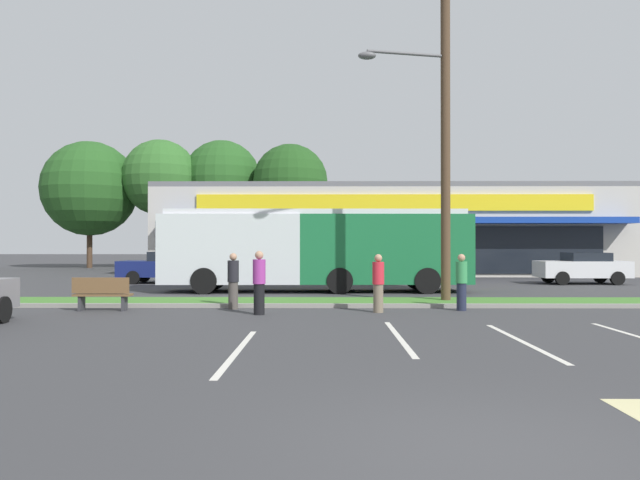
{
  "coord_description": "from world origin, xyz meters",
  "views": [
    {
      "loc": [
        -1.44,
        -5.58,
        1.86
      ],
      "look_at": [
        -1.65,
        18.1,
        2.05
      ],
      "focal_mm": 34.79,
      "sensor_mm": 36.0,
      "label": 1
    }
  ],
  "objects": [
    {
      "name": "pedestrian_mid",
      "position": [
        2.42,
        12.02,
        0.81
      ],
      "size": [
        0.32,
        0.32,
        1.61
      ],
      "rotation": [
        0.0,
        0.0,
        6.04
      ],
      "color": "#1E2338",
      "rests_on": "ground_plane"
    },
    {
      "name": "car_3",
      "position": [
        -9.09,
        24.54,
        0.8
      ],
      "size": [
        4.58,
        1.93,
        1.54
      ],
      "rotation": [
        0.0,
        0.0,
        3.14
      ],
      "color": "navy",
      "rests_on": "ground_plane"
    },
    {
      "name": "parking_stripe_2",
      "position": [
        2.35,
        6.41,
        0.0
      ],
      "size": [
        0.12,
        4.8,
        0.01
      ],
      "primitive_type": "cube",
      "color": "silver",
      "rests_on": "ground_plane"
    },
    {
      "name": "tree_far_left",
      "position": [
        -20.59,
        44.48,
        6.44
      ],
      "size": [
        7.66,
        7.66,
        10.28
      ],
      "color": "#473323",
      "rests_on": "ground_plane"
    },
    {
      "name": "pedestrian_by_pole",
      "position": [
        -3.21,
        10.93,
        0.86
      ],
      "size": [
        0.34,
        0.34,
        1.7
      ],
      "rotation": [
        0.0,
        0.0,
        2.63
      ],
      "color": "black",
      "rests_on": "ground_plane"
    },
    {
      "name": "pedestrian_near_bench",
      "position": [
        -4.12,
        12.38,
        0.82
      ],
      "size": [
        0.33,
        0.33,
        1.63
      ],
      "rotation": [
        0.0,
        0.0,
        5.47
      ],
      "color": "#47423D",
      "rests_on": "ground_plane"
    },
    {
      "name": "pedestrian_far",
      "position": [
        0.02,
        11.5,
        0.81
      ],
      "size": [
        0.32,
        0.32,
        1.61
      ],
      "rotation": [
        0.0,
        0.0,
        1.85
      ],
      "color": "#726651",
      "rests_on": "ground_plane"
    },
    {
      "name": "tree_mid_left",
      "position": [
        -10.0,
        45.46,
        7.31
      ],
      "size": [
        6.38,
        6.38,
        10.51
      ],
      "color": "#473323",
      "rests_on": "ground_plane"
    },
    {
      "name": "parking_stripe_1",
      "position": [
        0.04,
        6.93,
        0.0
      ],
      "size": [
        0.12,
        4.8,
        0.01
      ],
      "primitive_type": "cube",
      "color": "silver",
      "rests_on": "ground_plane"
    },
    {
      "name": "city_bus",
      "position": [
        -1.83,
        19.11,
        1.77
      ],
      "size": [
        12.22,
        2.86,
        3.25
      ],
      "rotation": [
        0.0,
        0.0,
        3.16
      ],
      "color": "#196638",
      "rests_on": "ground_plane"
    },
    {
      "name": "car_4",
      "position": [
        2.29,
        24.32,
        0.76
      ],
      "size": [
        4.76,
        1.95,
        1.45
      ],
      "rotation": [
        0.0,
        0.0,
        3.14
      ],
      "color": "#9E998C",
      "rests_on": "ground_plane"
    },
    {
      "name": "utility_pole",
      "position": [
        2.25,
        14.08,
        5.82
      ],
      "size": [
        3.15,
        2.37,
        10.94
      ],
      "color": "#4C3826",
      "rests_on": "ground_plane"
    },
    {
      "name": "tree_mid",
      "position": [
        -4.23,
        43.51,
        6.9
      ],
      "size": [
        5.92,
        5.92,
        9.89
      ],
      "color": "#473323",
      "rests_on": "ground_plane"
    },
    {
      "name": "curb_lip",
      "position": [
        0.0,
        12.78,
        0.06
      ],
      "size": [
        56.0,
        0.24,
        0.12
      ],
      "primitive_type": "cube",
      "color": "gray",
      "rests_on": "ground_plane"
    },
    {
      "name": "parking_stripe_0",
      "position": [
        -2.98,
        5.3,
        0.0
      ],
      "size": [
        0.12,
        4.8,
        0.01
      ],
      "primitive_type": "cube",
      "color": "silver",
      "rests_on": "ground_plane"
    },
    {
      "name": "bus_stop_bench",
      "position": [
        -7.74,
        11.81,
        0.5
      ],
      "size": [
        1.6,
        0.45,
        0.95
      ],
      "rotation": [
        0.0,
        0.0,
        3.14
      ],
      "color": "brown",
      "rests_on": "ground_plane"
    },
    {
      "name": "tree_left",
      "position": [
        -14.76,
        44.17,
        7.29
      ],
      "size": [
        6.09,
        6.09,
        10.36
      ],
      "color": "#473323",
      "rests_on": "ground_plane"
    },
    {
      "name": "storefront_building",
      "position": [
        2.54,
        36.97,
        2.78
      ],
      "size": [
        28.49,
        15.28,
        5.55
      ],
      "color": "#BCB7AD",
      "rests_on": "ground_plane"
    },
    {
      "name": "grass_median",
      "position": [
        0.0,
        14.0,
        0.06
      ],
      "size": [
        56.0,
        2.2,
        0.12
      ],
      "primitive_type": "cube",
      "color": "#427A2D",
      "rests_on": "ground_plane"
    },
    {
      "name": "ground_plane",
      "position": [
        0.0,
        0.0,
        0.0
      ],
      "size": [
        240.0,
        240.0,
        0.0
      ],
      "primitive_type": "plane",
      "color": "#38383A"
    },
    {
      "name": "car_1",
      "position": [
        10.85,
        24.1,
        0.79
      ],
      "size": [
        4.12,
        2.02,
        1.5
      ],
      "rotation": [
        0.0,
        0.0,
        3.14
      ],
      "color": "silver",
      "rests_on": "ground_plane"
    }
  ]
}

